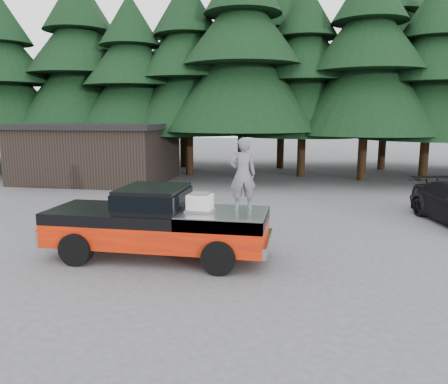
% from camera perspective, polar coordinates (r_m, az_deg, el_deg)
% --- Properties ---
extents(ground, '(120.00, 120.00, 0.00)m').
position_cam_1_polar(ground, '(12.27, -2.68, -7.94)').
color(ground, '#48484B').
rests_on(ground, ground).
extents(pickup_truck, '(6.00, 2.04, 1.33)m').
position_cam_1_polar(pickup_truck, '(11.85, -8.65, -5.34)').
color(pickup_truck, '#F02700').
rests_on(pickup_truck, ground).
extents(truck_cab, '(1.66, 1.90, 0.59)m').
position_cam_1_polar(truck_cab, '(11.67, -9.24, -0.76)').
color(truck_cab, black).
rests_on(truck_cab, pickup_truck).
extents(air_compressor, '(0.63, 0.53, 0.42)m').
position_cam_1_polar(air_compressor, '(11.23, -3.16, -1.51)').
color(air_compressor, silver).
rests_on(air_compressor, pickup_truck).
extents(man_on_bed, '(0.80, 0.64, 1.89)m').
position_cam_1_polar(man_on_bed, '(11.29, 2.47, 2.35)').
color(man_on_bed, '#5B5A62').
rests_on(man_on_bed, pickup_truck).
extents(utility_building, '(8.40, 6.40, 3.30)m').
position_cam_1_polar(utility_building, '(26.19, -16.14, 5.04)').
color(utility_building, black).
rests_on(utility_building, ground).
extents(treeline, '(60.15, 16.05, 17.50)m').
position_cam_1_polar(treeline, '(28.91, 6.15, 17.86)').
color(treeline, black).
rests_on(treeline, ground).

